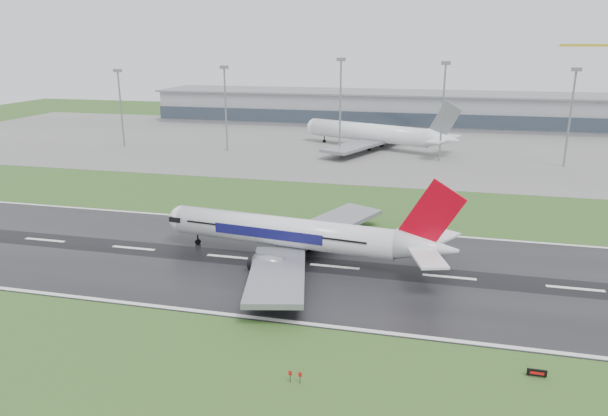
# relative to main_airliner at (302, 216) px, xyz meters

# --- Properties ---
(ground) EXTENTS (520.00, 520.00, 0.00)m
(ground) POSITION_rel_main_airliner_xyz_m (6.59, -2.29, -8.36)
(ground) COLOR #2B511D
(ground) RESTS_ON ground
(runway) EXTENTS (400.00, 45.00, 0.10)m
(runway) POSITION_rel_main_airliner_xyz_m (6.59, -2.29, -8.31)
(runway) COLOR black
(runway) RESTS_ON ground
(apron) EXTENTS (400.00, 130.00, 0.08)m
(apron) POSITION_rel_main_airliner_xyz_m (6.59, 122.71, -8.32)
(apron) COLOR slate
(apron) RESTS_ON ground
(terminal) EXTENTS (240.00, 36.00, 15.00)m
(terminal) POSITION_rel_main_airliner_xyz_m (6.59, 182.71, -0.86)
(terminal) COLOR gray
(terminal) RESTS_ON ground
(main_airliner) EXTENTS (62.08, 59.76, 16.53)m
(main_airliner) POSITION_rel_main_airliner_xyz_m (0.00, 0.00, 0.00)
(main_airliner) COLOR silver
(main_airliner) RESTS_ON runway
(parked_airliner) EXTENTS (83.01, 80.62, 18.97)m
(parked_airliner) POSITION_rel_main_airliner_xyz_m (-0.04, 115.71, 1.20)
(parked_airliner) COLOR white
(parked_airliner) RESTS_ON apron
(runway_sign) EXTENTS (2.29, 0.86, 1.04)m
(runway_sign) POSITION_rel_main_airliner_xyz_m (36.51, -30.41, -7.84)
(runway_sign) COLOR black
(runway_sign) RESTS_ON ground
(floodmast_0) EXTENTS (0.64, 0.64, 28.02)m
(floodmast_0) POSITION_rel_main_airliner_xyz_m (-94.73, 97.71, 5.65)
(floodmast_0) COLOR gray
(floodmast_0) RESTS_ON ground
(floodmast_1) EXTENTS (0.64, 0.64, 29.67)m
(floodmast_1) POSITION_rel_main_airliner_xyz_m (-52.33, 97.71, 6.47)
(floodmast_1) COLOR gray
(floodmast_1) RESTS_ON ground
(floodmast_2) EXTENTS (0.64, 0.64, 32.63)m
(floodmast_2) POSITION_rel_main_airliner_xyz_m (-10.22, 97.71, 7.95)
(floodmast_2) COLOR gray
(floodmast_2) RESTS_ON ground
(floodmast_3) EXTENTS (0.64, 0.64, 31.72)m
(floodmast_3) POSITION_rel_main_airliner_xyz_m (24.15, 97.71, 7.50)
(floodmast_3) COLOR gray
(floodmast_3) RESTS_ON ground
(floodmast_4) EXTENTS (0.64, 0.64, 30.12)m
(floodmast_4) POSITION_rel_main_airliner_xyz_m (63.45, 97.71, 6.70)
(floodmast_4) COLOR gray
(floodmast_4) RESTS_ON ground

